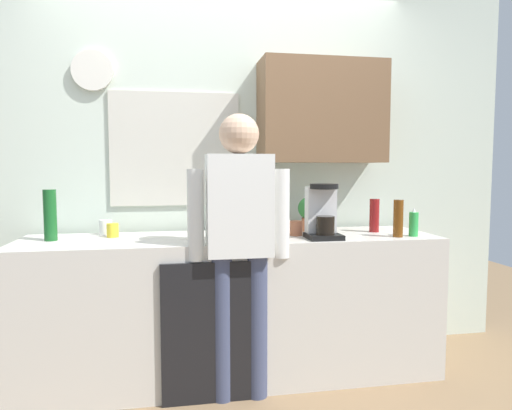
{
  "coord_description": "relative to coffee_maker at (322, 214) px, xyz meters",
  "views": [
    {
      "loc": [
        -0.37,
        -2.52,
        1.31
      ],
      "look_at": [
        0.14,
        0.25,
        1.08
      ],
      "focal_mm": 32.51,
      "sensor_mm": 36.0,
      "label": 1
    }
  ],
  "objects": [
    {
      "name": "ground_plane",
      "position": [
        -0.53,
        -0.14,
        -1.03
      ],
      "size": [
        8.0,
        8.0,
        0.0
      ],
      "primitive_type": "plane",
      "color": "#8C6D4C"
    },
    {
      "name": "kitchen_counter",
      "position": [
        -0.53,
        0.16,
        -0.59
      ],
      "size": [
        2.55,
        0.64,
        0.88
      ],
      "primitive_type": "cube",
      "color": "beige",
      "rests_on": "ground_plane"
    },
    {
      "name": "dishwasher_panel",
      "position": [
        -0.68,
        -0.18,
        -0.63
      ],
      "size": [
        0.56,
        0.02,
        0.79
      ],
      "primitive_type": "cube",
      "color": "black",
      "rests_on": "ground_plane"
    },
    {
      "name": "back_wall_assembly",
      "position": [
        -0.45,
        0.56,
        0.33
      ],
      "size": [
        4.15,
        0.42,
        2.6
      ],
      "color": "silver",
      "rests_on": "ground_plane"
    },
    {
      "name": "coffee_maker",
      "position": [
        0.0,
        0.0,
        0.0
      ],
      "size": [
        0.2,
        0.2,
        0.33
      ],
      "color": "black",
      "rests_on": "kitchen_counter"
    },
    {
      "name": "bottle_olive_oil",
      "position": [
        -0.41,
        -0.03,
        -0.02
      ],
      "size": [
        0.06,
        0.06,
        0.25
      ],
      "primitive_type": "cylinder",
      "color": "olive",
      "rests_on": "kitchen_counter"
    },
    {
      "name": "bottle_amber_beer",
      "position": [
        0.47,
        -0.04,
        -0.03
      ],
      "size": [
        0.06,
        0.06,
        0.23
      ],
      "primitive_type": "cylinder",
      "color": "brown",
      "rests_on": "kitchen_counter"
    },
    {
      "name": "bottle_green_wine",
      "position": [
        -1.59,
        0.2,
        0.0
      ],
      "size": [
        0.07,
        0.07,
        0.3
      ],
      "primitive_type": "cylinder",
      "color": "#195923",
      "rests_on": "kitchen_counter"
    },
    {
      "name": "bottle_red_vinegar",
      "position": [
        0.43,
        0.2,
        -0.04
      ],
      "size": [
        0.06,
        0.06,
        0.22
      ],
      "primitive_type": "cylinder",
      "color": "maroon",
      "rests_on": "kitchen_counter"
    },
    {
      "name": "cup_yellow_cup",
      "position": [
        -1.25,
        0.27,
        -0.1
      ],
      "size": [
        0.07,
        0.07,
        0.08
      ],
      "primitive_type": "cylinder",
      "color": "yellow",
      "rests_on": "kitchen_counter"
    },
    {
      "name": "cup_white_mug",
      "position": [
        -1.31,
        0.38,
        -0.1
      ],
      "size": [
        0.08,
        0.08,
        0.09
      ],
      "primitive_type": "cylinder",
      "color": "white",
      "rests_on": "kitchen_counter"
    },
    {
      "name": "cup_terracotta_mug",
      "position": [
        -0.13,
        0.13,
        -0.1
      ],
      "size": [
        0.08,
        0.08,
        0.09
      ],
      "primitive_type": "cylinder",
      "color": "#B26647",
      "rests_on": "kitchen_counter"
    },
    {
      "name": "mixing_bowl",
      "position": [
        -0.24,
        0.29,
        -0.11
      ],
      "size": [
        0.22,
        0.22,
        0.08
      ],
      "primitive_type": "cylinder",
      "color": "white",
      "rests_on": "kitchen_counter"
    },
    {
      "name": "potted_plant",
      "position": [
        0.01,
        0.31,
        -0.01
      ],
      "size": [
        0.15,
        0.15,
        0.23
      ],
      "color": "#9E5638",
      "rests_on": "kitchen_counter"
    },
    {
      "name": "dish_soap",
      "position": [
        0.58,
        -0.03,
        -0.07
      ],
      "size": [
        0.06,
        0.06,
        0.18
      ],
      "color": "green",
      "rests_on": "kitchen_counter"
    },
    {
      "name": "person_at_sink",
      "position": [
        -0.53,
        -0.14,
        -0.08
      ],
      "size": [
        0.57,
        0.22,
        1.6
      ],
      "rotation": [
        0.0,
        0.0,
        0.02
      ],
      "color": "#3F4766",
      "rests_on": "ground_plane"
    }
  ]
}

